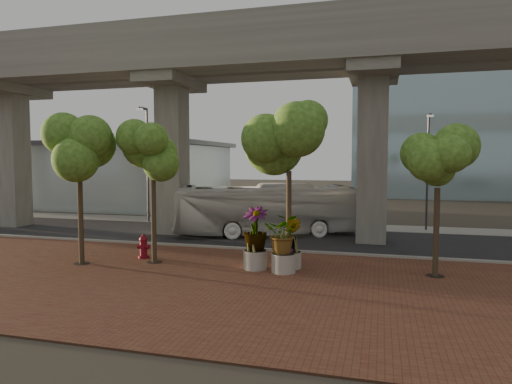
# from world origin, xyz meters

# --- Properties ---
(ground) EXTENTS (160.00, 160.00, 0.00)m
(ground) POSITION_xyz_m (0.00, 0.00, 0.00)
(ground) COLOR #312E24
(ground) RESTS_ON ground
(brick_plaza) EXTENTS (70.00, 13.00, 0.06)m
(brick_plaza) POSITION_xyz_m (0.00, -8.00, 0.03)
(brick_plaza) COLOR brown
(brick_plaza) RESTS_ON ground
(asphalt_road) EXTENTS (90.00, 8.00, 0.04)m
(asphalt_road) POSITION_xyz_m (0.00, 2.00, 0.02)
(asphalt_road) COLOR black
(asphalt_road) RESTS_ON ground
(curb_strip) EXTENTS (70.00, 0.25, 0.16)m
(curb_strip) POSITION_xyz_m (0.00, -2.00, 0.08)
(curb_strip) COLOR gray
(curb_strip) RESTS_ON ground
(far_sidewalk) EXTENTS (90.00, 3.00, 0.06)m
(far_sidewalk) POSITION_xyz_m (0.00, 7.50, 0.03)
(far_sidewalk) COLOR gray
(far_sidewalk) RESTS_ON ground
(transit_viaduct) EXTENTS (72.00, 5.60, 12.40)m
(transit_viaduct) POSITION_xyz_m (0.00, 2.00, 7.29)
(transit_viaduct) COLOR gray
(transit_viaduct) RESTS_ON ground
(station_pavilion) EXTENTS (23.00, 13.00, 6.30)m
(station_pavilion) POSITION_xyz_m (-20.00, 16.00, 3.22)
(station_pavilion) COLOR #ADBFC5
(station_pavilion) RESTS_ON ground
(transit_bus) EXTENTS (11.33, 6.62, 3.11)m
(transit_bus) POSITION_xyz_m (-0.14, 2.65, 1.56)
(transit_bus) COLOR silver
(transit_bus) RESTS_ON ground
(fire_hydrant) EXTENTS (0.55, 0.49, 1.10)m
(fire_hydrant) POSITION_xyz_m (-4.05, -5.18, 0.59)
(fire_hydrant) COLOR maroon
(fire_hydrant) RESTS_ON ground
(planter_front) EXTENTS (2.17, 2.17, 2.38)m
(planter_front) POSITION_xyz_m (2.75, -6.11, 1.51)
(planter_front) COLOR #A09B91
(planter_front) RESTS_ON ground
(planter_right) EXTENTS (2.42, 2.42, 2.59)m
(planter_right) POSITION_xyz_m (1.50, -5.86, 1.63)
(planter_right) COLOR gray
(planter_right) RESTS_ON ground
(planter_left) EXTENTS (1.95, 1.95, 2.15)m
(planter_left) POSITION_xyz_m (2.90, -5.32, 1.36)
(planter_left) COLOR gray
(planter_left) RESTS_ON ground
(street_tree_far_west) EXTENTS (3.37, 3.37, 6.53)m
(street_tree_far_west) POSITION_xyz_m (-6.08, -6.93, 5.03)
(street_tree_far_west) COLOR #453927
(street_tree_far_west) RESTS_ON ground
(street_tree_near_west) EXTENTS (3.11, 3.11, 6.22)m
(street_tree_near_west) POSITION_xyz_m (-3.15, -5.84, 4.83)
(street_tree_near_west) COLOR #453927
(street_tree_near_west) RESTS_ON ground
(street_tree_near_east) EXTENTS (3.98, 3.98, 7.05)m
(street_tree_near_east) POSITION_xyz_m (2.77, -5.15, 5.27)
(street_tree_near_east) COLOR #453927
(street_tree_near_east) RESTS_ON ground
(street_tree_far_east) EXTENTS (3.00, 3.00, 5.70)m
(street_tree_far_east) POSITION_xyz_m (8.59, -5.14, 4.36)
(street_tree_far_east) COLOR #453927
(street_tree_far_east) RESTS_ON ground
(streetlamp_west) EXTENTS (0.41, 1.20, 8.30)m
(streetlamp_west) POSITION_xyz_m (-10.01, 6.07, 4.84)
(streetlamp_west) COLOR #2D2D32
(streetlamp_west) RESTS_ON ground
(streetlamp_east) EXTENTS (0.37, 1.08, 7.44)m
(streetlamp_east) POSITION_xyz_m (9.35, 7.31, 4.35)
(streetlamp_east) COLOR #323237
(streetlamp_east) RESTS_ON ground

